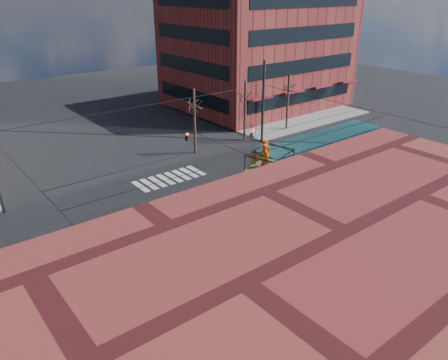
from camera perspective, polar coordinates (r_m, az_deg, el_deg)
ground at (r=28.38m, az=3.61°, el=-6.15°), size 120.00×120.00×0.00m
sidewalk_ne at (r=56.07m, az=5.46°, el=9.21°), size 18.00×18.00×0.12m
crosswalks at (r=28.37m, az=3.61°, el=-6.13°), size 22.40×22.40×0.02m
building_ne at (r=57.55m, az=4.36°, el=16.68°), size 20.06×16.06×14.00m
overhead_network at (r=26.73m, az=3.15°, el=2.12°), size 24.24×24.24×8.00m
tree_a at (r=39.47m, az=-3.92°, el=9.83°), size 2.00×2.00×6.00m
tree_b at (r=43.04m, az=2.79°, el=11.05°), size 2.00×2.00×6.00m
tree_c at (r=47.11m, az=8.44°, el=11.95°), size 2.00×2.00×6.00m
utility_truck at (r=27.48m, az=6.50°, el=-2.50°), size 7.37×4.30×6.26m
city_bus at (r=36.37m, az=12.36°, el=3.29°), size 12.71×2.72×3.20m
traffic_cone at (r=23.68m, az=-0.49°, el=-11.88°), size 0.36×0.36×0.70m
worker_ground at (r=24.31m, az=-8.48°, el=-9.56°), size 0.81×1.14×1.79m
flagger at (r=32.18m, az=11.14°, el=-1.01°), size 0.92×1.26×1.75m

